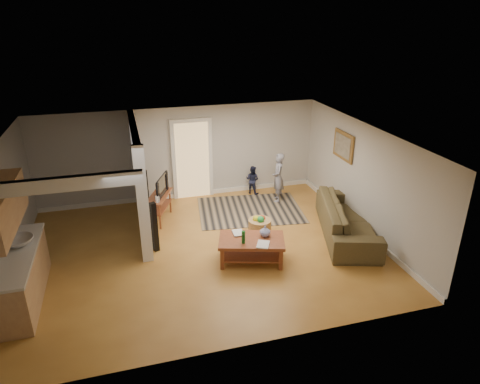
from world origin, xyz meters
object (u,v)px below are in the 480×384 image
object	(u,v)px
speaker_right	(146,188)
child	(277,200)
sofa	(346,234)
coffee_table	(252,244)
toy_basket	(260,226)
toddler	(252,193)
speaker_left	(154,227)
tv_console	(159,198)

from	to	relation	value
speaker_right	child	bearing A→B (deg)	-29.94
sofa	coffee_table	bearing A→B (deg)	119.32
toy_basket	child	distance (m)	1.96
speaker_right	toddler	world-z (taller)	speaker_right
speaker_left	speaker_right	xyz separation A→B (m)	(0.00, 2.44, -0.07)
tv_console	toddler	xyz separation A→B (m)	(2.68, 1.01, -0.61)
coffee_table	child	size ratio (longest dim) A/B	1.11
speaker_right	toddler	size ratio (longest dim) A/B	1.22
sofa	toy_basket	bearing A→B (deg)	90.54
tv_console	speaker_left	size ratio (longest dim) A/B	1.00
coffee_table	speaker_right	bearing A→B (deg)	118.96
sofa	child	distance (m)	2.40
toddler	speaker_left	bearing A→B (deg)	83.62
coffee_table	toddler	bearing A→B (deg)	72.71
speaker_left	child	bearing A→B (deg)	3.29
sofa	coffee_table	world-z (taller)	coffee_table
sofa	child	size ratio (longest dim) A/B	2.03
speaker_right	child	size ratio (longest dim) A/B	0.74
speaker_right	toy_basket	size ratio (longest dim) A/B	1.87
coffee_table	toddler	size ratio (longest dim) A/B	1.83
speaker_left	speaker_right	bearing A→B (deg)	66.08
tv_console	toy_basket	xyz separation A→B (m)	(2.13, -1.30, -0.41)
sofa	speaker_right	xyz separation A→B (m)	(-4.30, 2.91, 0.49)
sofa	toy_basket	distance (m)	2.01
coffee_table	child	world-z (taller)	coffee_table
child	tv_console	bearing A→B (deg)	-67.20
child	toddler	size ratio (longest dim) A/B	1.65
speaker_left	toy_basket	bearing A→B (deg)	-20.79
child	toddler	world-z (taller)	child
coffee_table	toddler	distance (m)	3.58
tv_console	child	xyz separation A→B (m)	(3.19, 0.34, -0.61)
sofa	toddler	world-z (taller)	toddler
toddler	sofa	bearing A→B (deg)	159.06
sofa	speaker_right	distance (m)	5.21
speaker_right	sofa	bearing A→B (deg)	-53.00
sofa	toy_basket	xyz separation A→B (m)	(-1.91, 0.60, 0.19)
sofa	child	xyz separation A→B (m)	(-0.86, 2.24, 0.00)
coffee_table	speaker_left	distance (m)	2.11
toy_basket	toddler	size ratio (longest dim) A/B	0.65
toy_basket	child	size ratio (longest dim) A/B	0.39
tv_console	speaker_right	xyz separation A→B (m)	(-0.26, 1.01, -0.11)
sofa	coffee_table	xyz separation A→B (m)	(-2.42, -0.49, 0.40)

